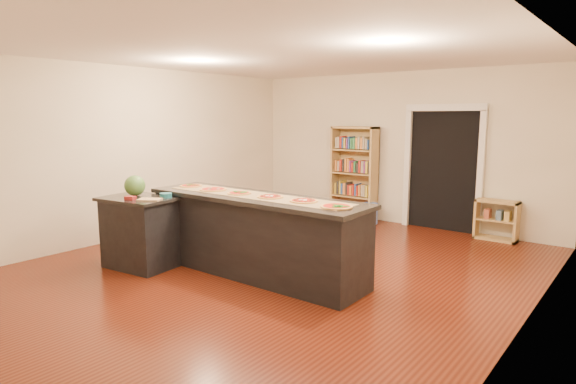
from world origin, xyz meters
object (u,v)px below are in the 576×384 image
Objects in this scene: waste_bin at (370,213)px; bookshelf at (354,173)px; watermelon at (135,186)px; low_shelf at (496,220)px; kitchen_island at (255,235)px; side_counter at (140,232)px.

bookshelf is at bearing 160.51° from waste_bin.
watermelon reaches higher than waste_bin.
waste_bin is (-2.19, -0.19, -0.13)m from low_shelf.
kitchen_island is at bearing 23.87° from watermelon.
waste_bin is at bearing 67.44° from side_counter.
bookshelf reaches higher than kitchen_island.
waste_bin is (1.18, 4.22, -0.28)m from side_counter.
kitchen_island is 11.20× the size of watermelon.
waste_bin is at bearing 93.44° from kitchen_island.
low_shelf is at bearing 51.28° from watermelon.
low_shelf is 5.65m from watermelon.
bookshelf is 2.74× the size of low_shelf.
side_counter is 3.49× the size of watermelon.
waste_bin is at bearing 72.63° from watermelon.
low_shelf is at bearing 61.62° from kitchen_island.
kitchen_island is 1.78m from watermelon.
waste_bin is at bearing -19.49° from bookshelf.
side_counter is (-1.41, -0.72, -0.03)m from kitchen_island.
low_shelf is at bearing 45.62° from side_counter.
kitchen_island is 1.58m from side_counter.
kitchen_island reaches higher than low_shelf.
kitchen_island is at bearing -86.22° from waste_bin.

